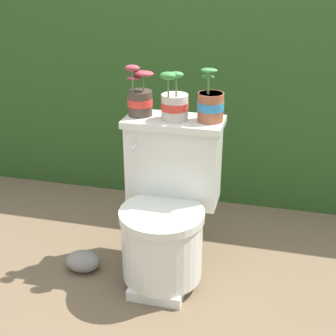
{
  "coord_description": "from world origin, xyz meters",
  "views": [
    {
      "loc": [
        0.38,
        -1.66,
        1.35
      ],
      "look_at": [
        -0.06,
        0.12,
        0.52
      ],
      "focal_mm": 50.0,
      "sensor_mm": 36.0,
      "label": 1
    }
  ],
  "objects_px": {
    "toilet": "(167,210)",
    "potted_plant_middle": "(210,105)",
    "potted_plant_left": "(140,97)",
    "garden_stone": "(83,261)",
    "potted_plant_midleft": "(174,104)"
  },
  "relations": [
    {
      "from": "toilet",
      "to": "garden_stone",
      "type": "distance_m",
      "value": 0.49
    },
    {
      "from": "potted_plant_midleft",
      "to": "potted_plant_middle",
      "type": "xyz_separation_m",
      "value": [
        0.15,
        0.02,
        0.0
      ]
    },
    {
      "from": "toilet",
      "to": "potted_plant_left",
      "type": "xyz_separation_m",
      "value": [
        -0.16,
        0.14,
        0.46
      ]
    },
    {
      "from": "potted_plant_left",
      "to": "potted_plant_middle",
      "type": "distance_m",
      "value": 0.32
    },
    {
      "from": "potted_plant_left",
      "to": "garden_stone",
      "type": "height_order",
      "value": "potted_plant_left"
    },
    {
      "from": "potted_plant_left",
      "to": "potted_plant_middle",
      "type": "relative_size",
      "value": 0.99
    },
    {
      "from": "toilet",
      "to": "potted_plant_left",
      "type": "bearing_deg",
      "value": 138.24
    },
    {
      "from": "toilet",
      "to": "potted_plant_middle",
      "type": "relative_size",
      "value": 3.07
    },
    {
      "from": "potted_plant_left",
      "to": "garden_stone",
      "type": "relative_size",
      "value": 1.39
    },
    {
      "from": "toilet",
      "to": "potted_plant_middle",
      "type": "bearing_deg",
      "value": 40.67
    },
    {
      "from": "potted_plant_middle",
      "to": "potted_plant_left",
      "type": "bearing_deg",
      "value": 178.63
    },
    {
      "from": "potted_plant_left",
      "to": "garden_stone",
      "type": "xyz_separation_m",
      "value": [
        -0.23,
        -0.23,
        -0.75
      ]
    },
    {
      "from": "potted_plant_midleft",
      "to": "potted_plant_middle",
      "type": "height_order",
      "value": "potted_plant_middle"
    },
    {
      "from": "potted_plant_midleft",
      "to": "garden_stone",
      "type": "bearing_deg",
      "value": -152.85
    },
    {
      "from": "toilet",
      "to": "garden_stone",
      "type": "xyz_separation_m",
      "value": [
        -0.39,
        -0.09,
        -0.28
      ]
    }
  ]
}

